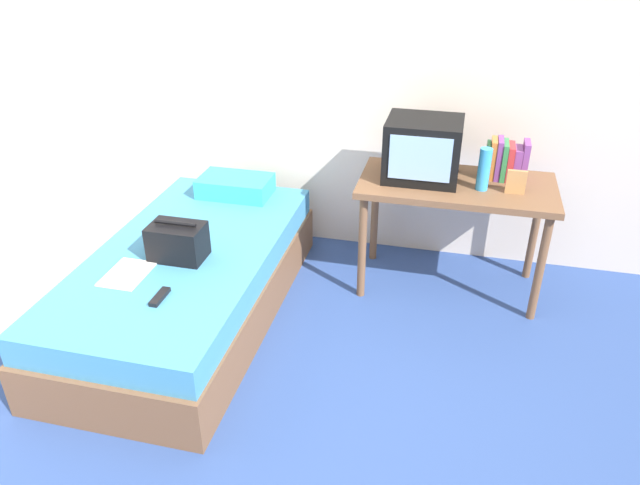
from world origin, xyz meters
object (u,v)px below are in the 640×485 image
at_px(remote_dark, 160,297).
at_px(remote_silver, 156,227).
at_px(handbag, 178,242).
at_px(bed, 189,282).
at_px(pillow, 235,186).
at_px(water_bottle, 484,169).
at_px(magazine, 127,274).
at_px(desk, 456,197).
at_px(picture_frame, 516,182).
at_px(tv, 423,149).
at_px(book_row, 506,161).

distance_m(remote_dark, remote_silver, 0.77).
bearing_deg(handbag, bed, 97.40).
distance_m(pillow, remote_dark, 1.28).
height_order(water_bottle, magazine, water_bottle).
bearing_deg(remote_silver, magazine, -79.64).
height_order(desk, magazine, desk).
xyz_separation_m(bed, pillow, (0.02, 0.78, 0.29)).
relative_size(picture_frame, handbag, 0.47).
bearing_deg(remote_dark, bed, 100.82).
distance_m(tv, remote_dark, 1.73).
bearing_deg(remote_dark, magazine, 148.72).
distance_m(water_bottle, handbag, 1.78).
distance_m(desk, remote_silver, 1.83).
bearing_deg(remote_silver, tv, 18.99).
xyz_separation_m(remote_dark, remote_silver, (-0.37, 0.68, 0.00)).
relative_size(book_row, remote_dark, 1.56).
height_order(tv, water_bottle, tv).
height_order(desk, pillow, desk).
bearing_deg(book_row, remote_dark, -141.47).
xyz_separation_m(tv, book_row, (0.49, 0.11, -0.07)).
relative_size(bed, desk, 1.72).
xyz_separation_m(tv, handbag, (-1.24, -0.81, -0.36)).
bearing_deg(magazine, remote_silver, 100.36).
bearing_deg(book_row, water_bottle, -122.24).
relative_size(desk, picture_frame, 8.28).
distance_m(handbag, remote_dark, 0.42).
relative_size(desk, remote_dark, 7.44).
xyz_separation_m(picture_frame, magazine, (-1.98, -0.93, -0.34)).
xyz_separation_m(magazine, remote_silver, (-0.09, 0.51, 0.01)).
height_order(picture_frame, pillow, picture_frame).
distance_m(pillow, remote_silver, 0.66).
height_order(bed, remote_dark, remote_dark).
bearing_deg(handbag, water_bottle, 23.88).
xyz_separation_m(book_row, remote_silver, (-2.02, -0.63, -0.38)).
bearing_deg(remote_dark, handbag, 101.63).
height_order(picture_frame, magazine, picture_frame).
height_order(bed, tv, tv).
bearing_deg(handbag, remote_dark, -78.37).
xyz_separation_m(handbag, magazine, (-0.19, -0.23, -0.10)).
distance_m(bed, remote_silver, 0.41).
bearing_deg(handbag, book_row, 27.83).
xyz_separation_m(bed, book_row, (1.75, 0.82, 0.62)).
bearing_deg(bed, desk, 24.76).
distance_m(bed, desk, 1.68).
bearing_deg(handbag, remote_silver, 135.67).
distance_m(desk, remote_dark, 1.82).
bearing_deg(magazine, remote_dark, -31.28).
bearing_deg(handbag, magazine, -129.76).
relative_size(handbag, magazine, 1.03).
distance_m(tv, handbag, 1.52).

